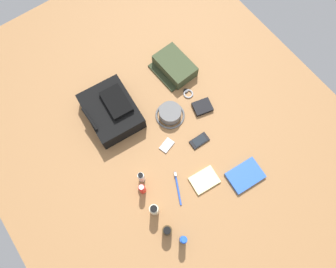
{
  "coord_description": "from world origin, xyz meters",
  "views": [
    {
      "loc": [
        -0.45,
        0.33,
        1.65
      ],
      "look_at": [
        0.0,
        0.0,
        0.04
      ],
      "focal_mm": 31.4,
      "sensor_mm": 36.0,
      "label": 1
    }
  ],
  "objects_px": {
    "media_player": "(167,145)",
    "notepad": "(204,180)",
    "lotion_bottle": "(154,210)",
    "toothbrush": "(178,186)",
    "paperback_novel": "(245,175)",
    "toiletry_pouch": "(174,66)",
    "sunscreen_spray": "(142,189)",
    "cologne_bottle": "(167,231)",
    "wristwatch": "(188,93)",
    "cell_phone": "(199,141)",
    "wallet": "(202,107)",
    "deodorant_spray": "(183,240)",
    "backpack": "(112,111)",
    "toothpaste_tube": "(141,177)",
    "bucket_hat": "(170,114)"
  },
  "relations": [
    {
      "from": "cell_phone",
      "to": "toothbrush",
      "type": "bearing_deg",
      "value": 117.74
    },
    {
      "from": "cell_phone",
      "to": "notepad",
      "type": "distance_m",
      "value": 0.23
    },
    {
      "from": "toothbrush",
      "to": "backpack",
      "type": "bearing_deg",
      "value": 5.34
    },
    {
      "from": "backpack",
      "to": "wristwatch",
      "type": "distance_m",
      "value": 0.48
    },
    {
      "from": "toiletry_pouch",
      "to": "wallet",
      "type": "distance_m",
      "value": 0.32
    },
    {
      "from": "bucket_hat",
      "to": "media_player",
      "type": "height_order",
      "value": "bucket_hat"
    },
    {
      "from": "toothbrush",
      "to": "notepad",
      "type": "xyz_separation_m",
      "value": [
        -0.06,
        -0.14,
        0.0
      ]
    },
    {
      "from": "wallet",
      "to": "media_player",
      "type": "bearing_deg",
      "value": 116.87
    },
    {
      "from": "lotion_bottle",
      "to": "media_player",
      "type": "relative_size",
      "value": 1.49
    },
    {
      "from": "wallet",
      "to": "backpack",
      "type": "bearing_deg",
      "value": 73.43
    },
    {
      "from": "backpack",
      "to": "paperback_novel",
      "type": "xyz_separation_m",
      "value": [
        -0.76,
        -0.4,
        -0.05
      ]
    },
    {
      "from": "sunscreen_spray",
      "to": "wristwatch",
      "type": "relative_size",
      "value": 1.75
    },
    {
      "from": "backpack",
      "to": "paperback_novel",
      "type": "height_order",
      "value": "backpack"
    },
    {
      "from": "toiletry_pouch",
      "to": "wallet",
      "type": "bearing_deg",
      "value": 176.2
    },
    {
      "from": "deodorant_spray",
      "to": "wristwatch",
      "type": "bearing_deg",
      "value": -39.31
    },
    {
      "from": "toiletry_pouch",
      "to": "toothpaste_tube",
      "type": "relative_size",
      "value": 2.29
    },
    {
      "from": "wristwatch",
      "to": "sunscreen_spray",
      "type": "bearing_deg",
      "value": 120.24
    },
    {
      "from": "toothpaste_tube",
      "to": "cell_phone",
      "type": "bearing_deg",
      "value": -91.82
    },
    {
      "from": "toiletry_pouch",
      "to": "cell_phone",
      "type": "xyz_separation_m",
      "value": [
        -0.48,
        0.17,
        -0.03
      ]
    },
    {
      "from": "notepad",
      "to": "media_player",
      "type": "bearing_deg",
      "value": 15.41
    },
    {
      "from": "sunscreen_spray",
      "to": "notepad",
      "type": "distance_m",
      "value": 0.35
    },
    {
      "from": "backpack",
      "to": "toothpaste_tube",
      "type": "relative_size",
      "value": 3.22
    },
    {
      "from": "lotion_bottle",
      "to": "notepad",
      "type": "xyz_separation_m",
      "value": [
        -0.03,
        -0.32,
        -0.06
      ]
    },
    {
      "from": "wallet",
      "to": "notepad",
      "type": "relative_size",
      "value": 0.73
    },
    {
      "from": "cologne_bottle",
      "to": "notepad",
      "type": "bearing_deg",
      "value": -73.7
    },
    {
      "from": "paperback_novel",
      "to": "notepad",
      "type": "distance_m",
      "value": 0.23
    },
    {
      "from": "cologne_bottle",
      "to": "paperback_novel",
      "type": "xyz_separation_m",
      "value": [
        -0.02,
        -0.53,
        -0.05
      ]
    },
    {
      "from": "notepad",
      "to": "wristwatch",
      "type": "bearing_deg",
      "value": -22.0
    },
    {
      "from": "media_player",
      "to": "notepad",
      "type": "bearing_deg",
      "value": -170.4
    },
    {
      "from": "paperback_novel",
      "to": "toothbrush",
      "type": "xyz_separation_m",
      "value": [
        0.18,
        0.34,
        -0.0
      ]
    },
    {
      "from": "media_player",
      "to": "cologne_bottle",
      "type": "bearing_deg",
      "value": 144.14
    },
    {
      "from": "cologne_bottle",
      "to": "toothbrush",
      "type": "xyz_separation_m",
      "value": [
        0.16,
        -0.19,
        -0.05
      ]
    },
    {
      "from": "bucket_hat",
      "to": "sunscreen_spray",
      "type": "relative_size",
      "value": 1.43
    },
    {
      "from": "bucket_hat",
      "to": "toothbrush",
      "type": "xyz_separation_m",
      "value": [
        -0.37,
        0.22,
        -0.02
      ]
    },
    {
      "from": "sunscreen_spray",
      "to": "wristwatch",
      "type": "bearing_deg",
      "value": -59.76
    },
    {
      "from": "toothpaste_tube",
      "to": "toothbrush",
      "type": "height_order",
      "value": "toothpaste_tube"
    },
    {
      "from": "paperback_novel",
      "to": "toiletry_pouch",
      "type": "bearing_deg",
      "value": -6.38
    },
    {
      "from": "lotion_bottle",
      "to": "wristwatch",
      "type": "distance_m",
      "value": 0.74
    },
    {
      "from": "lotion_bottle",
      "to": "paperback_novel",
      "type": "relative_size",
      "value": 0.7
    },
    {
      "from": "paperback_novel",
      "to": "cell_phone",
      "type": "distance_m",
      "value": 0.32
    },
    {
      "from": "wristwatch",
      "to": "toothbrush",
      "type": "relative_size",
      "value": 0.42
    },
    {
      "from": "paperback_novel",
      "to": "media_player",
      "type": "distance_m",
      "value": 0.48
    },
    {
      "from": "cell_phone",
      "to": "wallet",
      "type": "xyz_separation_m",
      "value": [
        0.16,
        -0.15,
        0.01
      ]
    },
    {
      "from": "wristwatch",
      "to": "notepad",
      "type": "relative_size",
      "value": 0.47
    },
    {
      "from": "deodorant_spray",
      "to": "media_player",
      "type": "xyz_separation_m",
      "value": [
        0.47,
        -0.24,
        -0.06
      ]
    },
    {
      "from": "cologne_bottle",
      "to": "lotion_bottle",
      "type": "distance_m",
      "value": 0.12
    },
    {
      "from": "backpack",
      "to": "deodorant_spray",
      "type": "xyz_separation_m",
      "value": [
        -0.82,
        0.09,
        0.01
      ]
    },
    {
      "from": "media_player",
      "to": "notepad",
      "type": "xyz_separation_m",
      "value": [
        -0.29,
        -0.05,
        0.0
      ]
    },
    {
      "from": "backpack",
      "to": "sunscreen_spray",
      "type": "bearing_deg",
      "value": 166.86
    },
    {
      "from": "lotion_bottle",
      "to": "toothbrush",
      "type": "height_order",
      "value": "lotion_bottle"
    }
  ]
}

